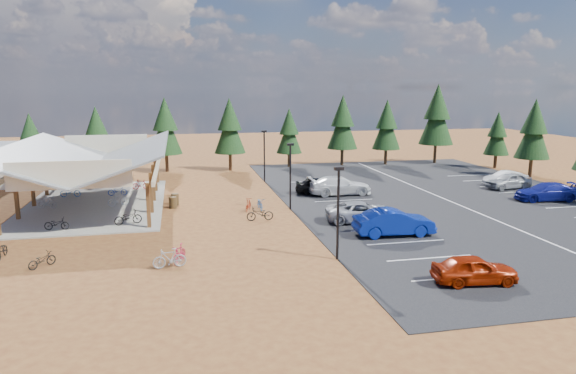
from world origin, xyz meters
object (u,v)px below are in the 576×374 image
(car_4, at_px, (320,185))
(car_3, at_px, (340,186))
(car_8, at_px, (509,181))
(car_9, at_px, (505,178))
(trash_bin_1, at_px, (175,199))
(car_1, at_px, (394,222))
(bike_12, at_px, (42,260))
(bike_7, at_px, (141,184))
(bike_11, at_px, (179,253))
(bike_4, at_px, (128,217))
(bike_16, at_px, (260,214))
(bike_3, at_px, (94,184))
(bike_5, at_px, (118,200))
(lamp_post_1, at_px, (290,171))
(car_0, at_px, (474,269))
(bike_0, at_px, (57,224))
(bike_15, at_px, (248,205))
(bike_2, at_px, (70,192))
(bike_8, at_px, (2,251))
(lamp_post_2, at_px, (264,152))
(lamp_post_0, at_px, (338,207))
(bike_pavilion, at_px, (92,157))
(bike_1, at_px, (47,202))
(trash_bin_0, at_px, (173,203))
(car_7, at_px, (546,192))
(bike_13, at_px, (169,258))
(bike_14, at_px, (260,204))
(bike_6, at_px, (118,191))

(car_4, bearing_deg, car_3, -103.21)
(car_8, height_order, car_9, car_8)
(trash_bin_1, xyz_separation_m, car_1, (13.61, -11.91, 0.43))
(bike_12, relative_size, car_4, 0.36)
(bike_7, xyz_separation_m, bike_11, (3.34, -20.85, -0.06))
(bike_4, xyz_separation_m, bike_16, (9.01, -0.54, -0.09))
(bike_3, height_order, bike_12, bike_3)
(bike_5, distance_m, car_3, 18.48)
(lamp_post_1, height_order, car_0, lamp_post_1)
(bike_0, bearing_deg, bike_15, -70.53)
(bike_2, height_order, bike_8, bike_2)
(bike_3, bearing_deg, car_9, -102.02)
(lamp_post_2, bearing_deg, car_4, -61.35)
(car_0, bearing_deg, bike_3, 44.40)
(bike_3, bearing_deg, bike_16, -139.98)
(lamp_post_1, distance_m, bike_0, 16.71)
(lamp_post_1, xyz_separation_m, bike_11, (-8.47, -10.66, -2.49))
(lamp_post_0, height_order, bike_0, lamp_post_0)
(lamp_post_0, xyz_separation_m, lamp_post_1, (0.00, 12.00, 0.00))
(bike_8, xyz_separation_m, bike_16, (15.19, 5.14, 0.04))
(bike_pavilion, height_order, bike_3, bike_pavilion)
(bike_0, relative_size, car_3, 0.29)
(bike_12, xyz_separation_m, bike_15, (12.28, 10.17, 0.07))
(bike_12, bearing_deg, bike_1, -34.19)
(lamp_post_1, height_order, trash_bin_0, lamp_post_1)
(bike_7, distance_m, car_7, 35.24)
(bike_15, bearing_deg, bike_11, 85.34)
(car_4, bearing_deg, bike_1, 104.93)
(lamp_post_1, bearing_deg, bike_15, 176.68)
(bike_11, height_order, bike_15, bike_11)
(lamp_post_2, xyz_separation_m, bike_13, (-8.99, -23.46, -2.45))
(bike_2, xyz_separation_m, car_9, (39.69, -2.78, 0.18))
(lamp_post_0, relative_size, bike_14, 2.88)
(lamp_post_0, height_order, car_7, lamp_post_0)
(car_3, distance_m, car_8, 16.17)
(bike_0, height_order, car_4, car_4)
(bike_4, relative_size, bike_6, 1.16)
(bike_12, relative_size, car_0, 0.39)
(bike_0, distance_m, car_3, 22.82)
(bike_pavilion, xyz_separation_m, bike_1, (-3.40, -1.15, -3.25))
(bike_0, relative_size, bike_5, 0.97)
(bike_4, xyz_separation_m, bike_7, (0.04, 12.53, -0.04))
(trash_bin_1, height_order, bike_2, bike_2)
(car_8, xyz_separation_m, car_9, (0.72, 1.54, -0.05))
(bike_8, xyz_separation_m, bike_11, (9.55, -2.64, 0.03))
(bike_15, bearing_deg, car_7, -163.00)
(lamp_post_2, distance_m, bike_4, 18.75)
(bike_2, relative_size, car_8, 0.39)
(bike_11, xyz_separation_m, bike_16, (5.64, 7.78, 0.01))
(bike_pavilion, height_order, bike_15, bike_pavilion)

